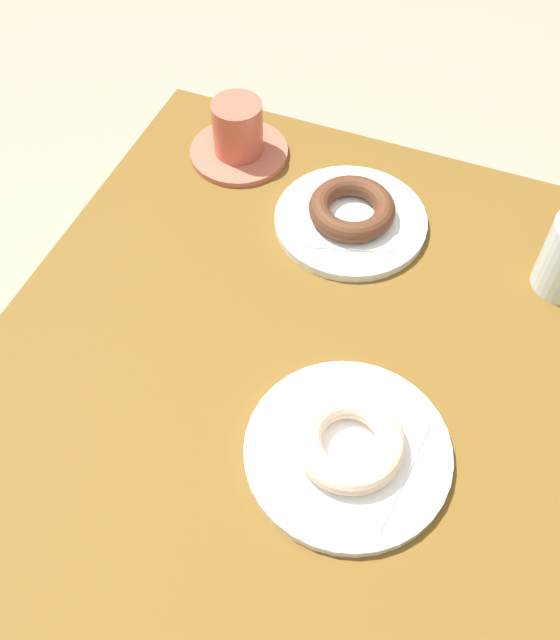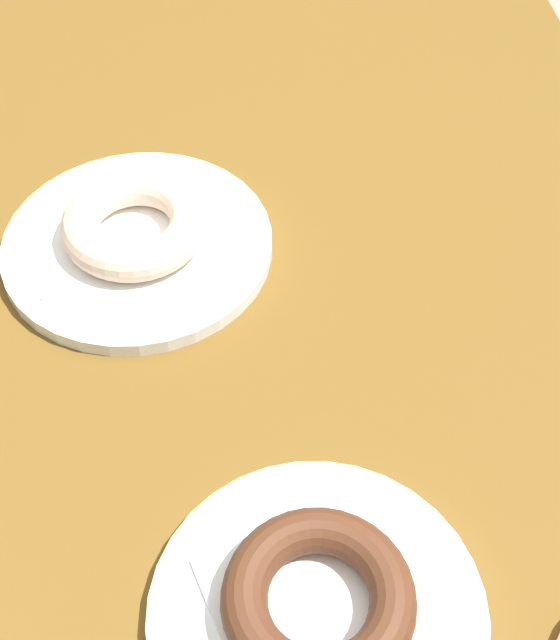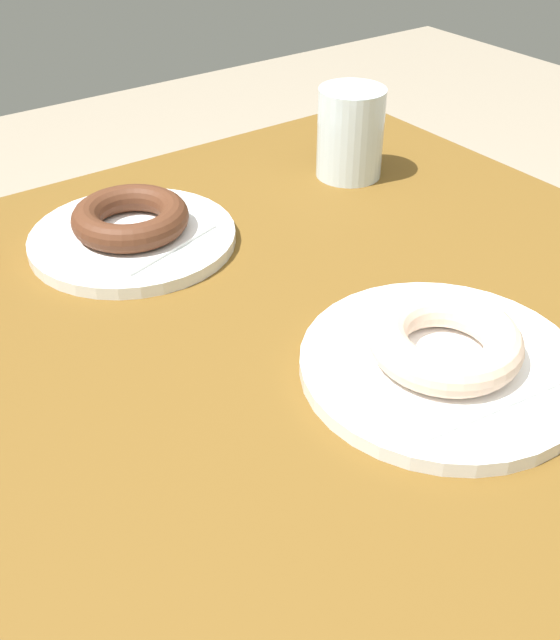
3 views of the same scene
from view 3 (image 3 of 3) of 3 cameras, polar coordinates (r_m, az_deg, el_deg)
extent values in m
cube|color=brown|center=(0.55, 17.80, -14.97)|extent=(1.29, 0.82, 0.05)
cylinder|color=#575011|center=(1.26, 5.17, -3.08)|extent=(0.06, 0.06, 0.70)
cylinder|color=white|center=(0.61, 12.17, -3.42)|extent=(0.23, 0.23, 0.01)
cube|color=white|center=(0.61, 12.27, -2.84)|extent=(0.15, 0.15, 0.00)
torus|color=beige|center=(0.60, 12.47, -1.57)|extent=(0.12, 0.12, 0.03)
cylinder|color=white|center=(0.78, -11.11, 6.13)|extent=(0.21, 0.21, 0.01)
cube|color=white|center=(0.78, -11.17, 6.63)|extent=(0.15, 0.15, 0.00)
torus|color=#4E2A19|center=(0.77, -11.31, 7.66)|extent=(0.12, 0.12, 0.03)
cylinder|color=silver|center=(0.90, 5.37, 13.97)|extent=(0.08, 0.08, 0.10)
camera|label=1|loc=(0.55, 92.76, 46.61)|focal=40.11mm
camera|label=2|loc=(0.91, -20.81, 44.06)|focal=49.99mm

